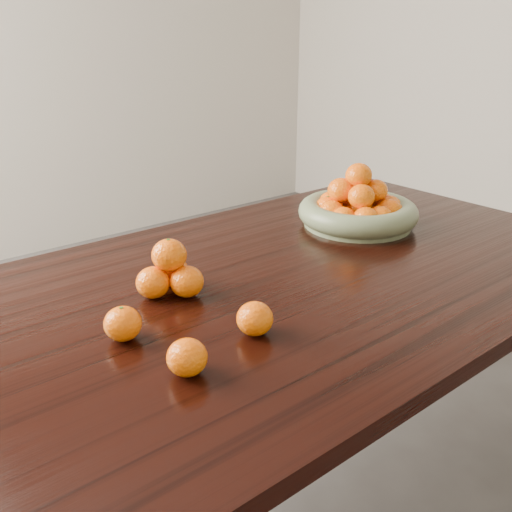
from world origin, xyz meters
TOP-DOWN VIEW (x-y plane):
  - dining_table at (0.00, 0.00)m, footprint 2.00×1.00m
  - fruit_bowl at (0.52, 0.14)m, footprint 0.35×0.35m
  - orange_pyramid at (-0.16, 0.08)m, footprint 0.14×0.15m
  - loose_orange_0 at (-0.34, -0.04)m, footprint 0.07×0.07m
  - loose_orange_1 at (-0.31, -0.21)m, footprint 0.07×0.07m
  - loose_orange_2 at (-0.13, -0.18)m, footprint 0.07×0.07m

SIDE VIEW (x-z plane):
  - dining_table at x=0.00m, z-range 0.29..1.04m
  - loose_orange_1 at x=-0.31m, z-range 0.75..0.82m
  - loose_orange_2 at x=-0.13m, z-range 0.75..0.82m
  - loose_orange_0 at x=-0.34m, z-range 0.75..0.82m
  - orange_pyramid at x=-0.16m, z-range 0.74..0.86m
  - fruit_bowl at x=0.52m, z-range 0.71..0.89m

